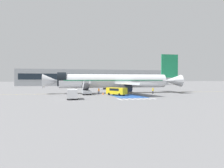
# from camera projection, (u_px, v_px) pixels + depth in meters

# --- Properties ---
(ground_plane) EXTENTS (600.00, 600.00, 0.00)m
(ground_plane) POSITION_uv_depth(u_px,v_px,m) (111.00, 93.00, 63.06)
(ground_plane) COLOR slate
(apron_leadline_yellow) EXTENTS (75.20, 2.94, 0.01)m
(apron_leadline_yellow) POSITION_uv_depth(u_px,v_px,m) (114.00, 93.00, 63.48)
(apron_leadline_yellow) COLOR gold
(apron_leadline_yellow) RESTS_ON ground_plane
(apron_stand_patch_blue) EXTENTS (6.81, 11.80, 0.01)m
(apron_stand_patch_blue) POSITION_uv_depth(u_px,v_px,m) (127.00, 96.00, 52.14)
(apron_stand_patch_blue) COLOR #2856A8
(apron_stand_patch_blue) RESTS_ON ground_plane
(apron_walkway_bar_0) EXTENTS (0.44, 3.60, 0.01)m
(apron_walkway_bar_0) POSITION_uv_depth(u_px,v_px,m) (120.00, 99.00, 43.91)
(apron_walkway_bar_0) COLOR silver
(apron_walkway_bar_0) RESTS_ON ground_plane
(apron_walkway_bar_1) EXTENTS (0.44, 3.60, 0.01)m
(apron_walkway_bar_1) POSITION_uv_depth(u_px,v_px,m) (125.00, 99.00, 44.23)
(apron_walkway_bar_1) COLOR silver
(apron_walkway_bar_1) RESTS_ON ground_plane
(apron_walkway_bar_2) EXTENTS (0.44, 3.60, 0.01)m
(apron_walkway_bar_2) POSITION_uv_depth(u_px,v_px,m) (131.00, 99.00, 44.54)
(apron_walkway_bar_2) COLOR silver
(apron_walkway_bar_2) RESTS_ON ground_plane
(apron_walkway_bar_3) EXTENTS (0.44, 3.60, 0.01)m
(apron_walkway_bar_3) POSITION_uv_depth(u_px,v_px,m) (136.00, 99.00, 44.85)
(apron_walkway_bar_3) COLOR silver
(apron_walkway_bar_3) RESTS_ON ground_plane
(apron_walkway_bar_4) EXTENTS (0.44, 3.60, 0.01)m
(apron_walkway_bar_4) POSITION_uv_depth(u_px,v_px,m) (142.00, 99.00, 45.17)
(apron_walkway_bar_4) COLOR silver
(apron_walkway_bar_4) RESTS_ON ground_plane
(apron_walkway_bar_5) EXTENTS (0.44, 3.60, 0.01)m
(apron_walkway_bar_5) POSITION_uv_depth(u_px,v_px,m) (147.00, 99.00, 45.48)
(apron_walkway_bar_5) COLOR silver
(apron_walkway_bar_5) RESTS_ON ground_plane
(apron_walkway_bar_6) EXTENTS (0.44, 3.60, 0.01)m
(apron_walkway_bar_6) POSITION_uv_depth(u_px,v_px,m) (152.00, 98.00, 45.80)
(apron_walkway_bar_6) COLOR silver
(apron_walkway_bar_6) RESTS_ON ground_plane
(airliner) EXTENTS (41.55, 32.54, 11.67)m
(airliner) POSITION_uv_depth(u_px,v_px,m) (116.00, 81.00, 63.55)
(airliner) COLOR silver
(airliner) RESTS_ON ground_plane
(boarding_stairs_forward) EXTENTS (2.37, 5.30, 3.75)m
(boarding_stairs_forward) POSITION_uv_depth(u_px,v_px,m) (86.00, 91.00, 57.12)
(boarding_stairs_forward) COLOR #ADB2BA
(boarding_stairs_forward) RESTS_ON ground_plane
(fuel_tanker) EXTENTS (11.01, 4.11, 3.40)m
(fuel_tanker) POSITION_uv_depth(u_px,v_px,m) (114.00, 85.00, 87.73)
(fuel_tanker) COLOR #38383D
(fuel_tanker) RESTS_ON ground_plane
(service_van_0) EXTENTS (2.45, 4.94, 2.00)m
(service_van_0) POSITION_uv_depth(u_px,v_px,m) (72.00, 93.00, 44.05)
(service_van_0) COLOR silver
(service_van_0) RESTS_ON ground_plane
(service_van_1) EXTENTS (4.54, 5.71, 1.93)m
(service_van_1) POSITION_uv_depth(u_px,v_px,m) (116.00, 91.00, 54.66)
(service_van_1) COLOR yellow
(service_van_1) RESTS_ON ground_plane
(ground_crew_0) EXTENTS (0.48, 0.36, 1.65)m
(ground_crew_0) POSITION_uv_depth(u_px,v_px,m) (99.00, 91.00, 59.13)
(ground_crew_0) COLOR #191E38
(ground_crew_0) RESTS_ON ground_plane
(ground_crew_1) EXTENTS (0.44, 0.48, 1.76)m
(ground_crew_1) POSITION_uv_depth(u_px,v_px,m) (153.00, 90.00, 60.10)
(ground_crew_1) COLOR #2D2D33
(ground_crew_1) RESTS_ON ground_plane
(ground_crew_2) EXTENTS (0.27, 0.45, 1.59)m
(ground_crew_2) POSITION_uv_depth(u_px,v_px,m) (114.00, 91.00, 59.55)
(ground_crew_2) COLOR black
(ground_crew_2) RESTS_ON ground_plane
(traffic_cone_0) EXTENTS (0.53, 0.53, 0.59)m
(traffic_cone_0) POSITION_uv_depth(u_px,v_px,m) (103.00, 93.00, 57.63)
(traffic_cone_0) COLOR orange
(traffic_cone_0) RESTS_ON ground_plane
(terminal_building) EXTENTS (98.46, 12.10, 10.07)m
(terminal_building) POSITION_uv_depth(u_px,v_px,m) (97.00, 78.00, 143.28)
(terminal_building) COLOR #9EA3A8
(terminal_building) RESTS_ON ground_plane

